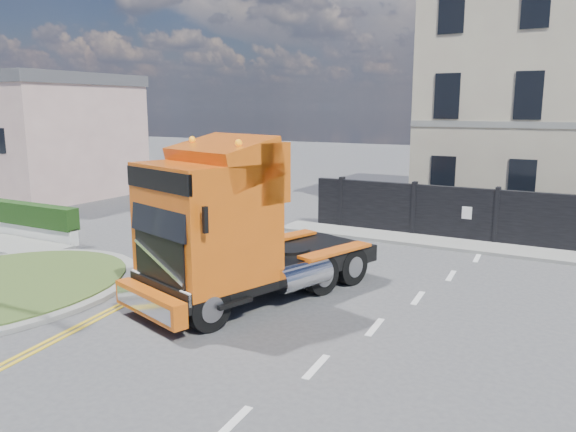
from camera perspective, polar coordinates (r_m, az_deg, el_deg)
The scene contains 6 objects.
ground at distance 14.53m, azimuth -1.72°, elevation -8.57°, with size 120.00×120.00×0.00m, color #424244.
hedge_wall at distance 24.36m, azimuth -27.03°, elevation 0.04°, with size 8.00×0.55×1.35m.
seaside_bldg_pink at distance 34.12m, azimuth -23.59°, elevation 6.96°, with size 8.00×8.00×6.00m, color beige.
hoarding_fence at distance 21.12m, azimuth 27.23°, elevation -0.78°, with size 18.80×0.25×2.00m.
pavement_far at distance 20.46m, azimuth 25.37°, elevation -3.67°, with size 20.00×1.60×0.12m, color gray.
truck at distance 13.93m, azimuth -5.98°, elevation -1.70°, with size 4.45×7.23×4.06m.
Camera 1 is at (7.02, -11.76, 4.87)m, focal length 35.00 mm.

